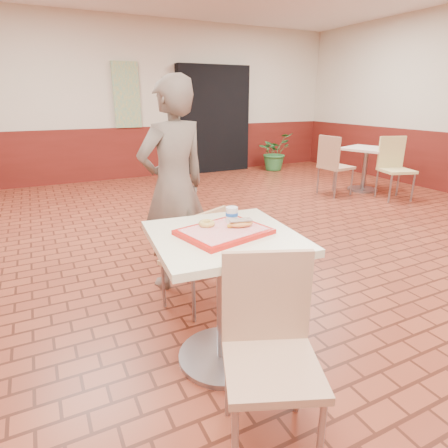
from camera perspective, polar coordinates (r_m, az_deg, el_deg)
name	(u,v)px	position (r m, az deg, el deg)	size (l,w,h in m)	color
room_shell	(326,106)	(3.50, 15.22, 17.03)	(8.01, 10.01, 3.01)	maroon
wainscot_band	(316,216)	(3.66, 13.89, 1.22)	(8.00, 10.00, 1.00)	#541510
corridor_doorway	(214,120)	(8.31, -1.58, 15.56)	(1.60, 0.22, 2.20)	black
promo_poster	(127,95)	(7.77, -14.62, 18.46)	(0.50, 0.03, 1.20)	gray
main_table	(224,278)	(2.22, 0.00, -8.18)	(0.79, 0.79, 0.84)	beige
chair_main_front	(269,343)	(1.80, 6.94, -17.51)	(0.55, 0.55, 0.91)	tan
chair_main_back	(199,255)	(2.80, -3.88, -4.73)	(0.50, 0.50, 0.81)	#E1BC87
customer	(174,187)	(3.12, -7.63, 5.66)	(0.63, 0.42, 1.74)	#695C51
serving_tray	(224,232)	(2.10, 0.00, -1.18)	(0.47, 0.36, 0.03)	red
ring_donut	(207,223)	(2.15, -2.65, 0.09)	(0.09, 0.09, 0.03)	gold
long_john_donut	(240,223)	(2.13, 2.44, 0.09)	(0.16, 0.10, 0.05)	#E18C41
paper_cup	(232,214)	(2.20, 1.20, 1.46)	(0.07, 0.07, 0.09)	silver
second_table	(366,162)	(7.02, 20.78, 8.85)	(0.71, 0.71, 0.75)	beige
chair_second_left	(333,162)	(6.49, 16.28, 8.99)	(0.49, 0.49, 0.98)	tan
chair_second_front	(394,164)	(6.63, 24.51, 8.25)	(0.56, 0.56, 0.98)	#E1D187
potted_plant	(274,152)	(8.58, 7.69, 10.85)	(0.73, 0.64, 0.82)	#2B6D33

